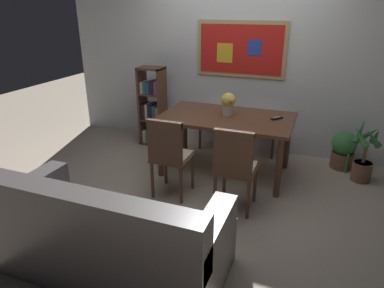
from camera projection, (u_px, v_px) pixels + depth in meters
The scene contains 13 objects.
ground_plane at pixel (201, 187), 4.01m from camera, with size 12.00×12.00×0.00m, color tan.
wall_back_with_painting at pixel (237, 58), 4.78m from camera, with size 5.20×0.14×2.60m.
dining_table at pixel (226, 123), 4.16m from camera, with size 1.58×0.95×0.74m.
dining_chair_far_left at pixel (217, 110), 5.06m from camera, with size 0.40×0.41×0.91m.
dining_chair_far_right at pixel (265, 115), 4.83m from camera, with size 0.40×0.41×0.91m.
dining_chair_near_right at pixel (235, 163), 3.36m from camera, with size 0.40×0.41×0.91m.
dining_chair_near_left at pixel (169, 152), 3.63m from camera, with size 0.40×0.41×0.91m.
leather_couch at pixel (107, 237), 2.65m from camera, with size 1.80×0.84×0.84m.
bookshelf at pixel (153, 110), 5.11m from camera, with size 0.36×0.28×1.16m.
potted_ivy at pixel (343, 150), 4.41m from camera, with size 0.31×0.32×0.51m.
potted_palm at pixel (364, 157), 4.06m from camera, with size 0.36×0.37×0.76m.
flower_vase at pixel (228, 102), 4.10m from camera, with size 0.18×0.18×0.28m.
tv_remote at pixel (277, 118), 4.02m from camera, with size 0.13×0.15×0.02m.
Camera 1 is at (1.17, -3.33, 1.97)m, focal length 32.07 mm.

